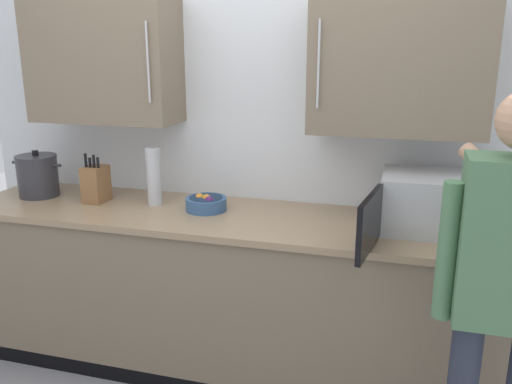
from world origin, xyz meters
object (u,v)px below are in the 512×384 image
(microwave_oven, at_px, (434,203))
(thermos_flask, at_px, (154,176))
(knife_block, at_px, (96,184))
(fruit_bowl, at_px, (206,203))
(stock_pot, at_px, (38,176))
(person_figure, at_px, (504,283))

(microwave_oven, xyz_separation_m, thermos_flask, (-1.49, 0.03, 0.03))
(knife_block, distance_m, fruit_bowl, 0.67)
(thermos_flask, bearing_deg, fruit_bowl, -3.51)
(thermos_flask, relative_size, fruit_bowl, 1.47)
(fruit_bowl, bearing_deg, thermos_flask, 176.49)
(thermos_flask, distance_m, stock_pot, 0.75)
(microwave_oven, bearing_deg, person_figure, -73.91)
(stock_pot, bearing_deg, thermos_flask, 1.91)
(knife_block, height_order, fruit_bowl, knife_block)
(thermos_flask, bearing_deg, microwave_oven, -1.02)
(microwave_oven, xyz_separation_m, person_figure, (0.21, -0.72, -0.06))
(microwave_oven, relative_size, person_figure, 0.48)
(fruit_bowl, height_order, person_figure, person_figure)
(stock_pot, height_order, fruit_bowl, stock_pot)
(fruit_bowl, bearing_deg, microwave_oven, -0.36)
(stock_pot, xyz_separation_m, knife_block, (0.40, -0.01, -0.02))
(stock_pot, bearing_deg, knife_block, -1.68)
(microwave_oven, distance_m, stock_pot, 2.23)
(thermos_flask, xyz_separation_m, stock_pot, (-0.74, -0.02, -0.04))
(knife_block, relative_size, fruit_bowl, 1.27)
(thermos_flask, bearing_deg, knife_block, -174.04)
(fruit_bowl, bearing_deg, knife_block, -178.53)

